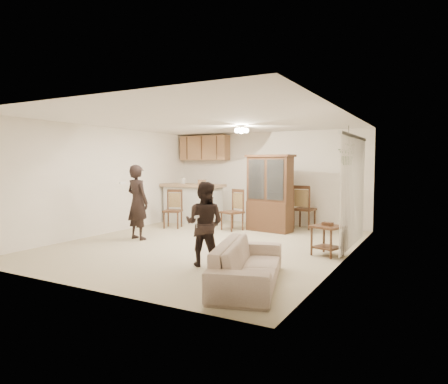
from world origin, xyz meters
The scene contains 23 objects.
floor centered at (0.00, 0.00, 0.00)m, with size 6.50×6.50×0.00m, color #BAAE8D.
ceiling centered at (0.00, 0.00, 2.50)m, with size 5.50×6.50×0.02m, color white.
wall_back centered at (0.00, 3.25, 1.25)m, with size 5.50×0.02×2.50m, color white.
wall_front centered at (0.00, -3.25, 1.25)m, with size 5.50×0.02×2.50m, color white.
wall_left centered at (-2.75, 0.00, 1.25)m, with size 0.02×6.50×2.50m, color white.
wall_right centered at (2.75, 0.00, 1.25)m, with size 0.02×6.50×2.50m, color white.
breakfast_bar centered at (-1.85, 2.35, 0.50)m, with size 1.60×0.55×1.00m, color silver.
bar_top centered at (-1.85, 2.35, 1.05)m, with size 1.75×0.70×0.08m, color tan.
upper_cabinets centered at (-1.90, 3.07, 2.10)m, with size 1.50×0.34×0.70m, color brown.
vertical_blinds centered at (2.71, 0.90, 1.10)m, with size 0.06×2.30×2.10m, color silver, non-canonical shape.
ceiling_fixture centered at (0.20, 1.20, 2.40)m, with size 0.36×0.36×0.20m, color #FCE7BD, non-canonical shape.
hanging_plant centered at (2.30, 2.40, 1.85)m, with size 0.43×0.37×0.48m, color #245221.
plant_cord centered at (2.30, 2.40, 2.17)m, with size 0.01×0.01×0.65m, color black.
sofa centered at (1.90, -2.05, 0.37)m, with size 1.87×0.73×0.73m, color beige.
adult centered at (-1.60, -0.23, 0.90)m, with size 0.66×0.43×1.80m, color black.
child centered at (0.85, -1.46, 0.68)m, with size 0.66×0.51×1.35m, color black.
china_hutch centered at (0.52, 2.11, 0.92)m, with size 1.23×0.61×1.86m.
side_table centered at (2.41, 0.19, 0.28)m, with size 0.62×0.62×0.60m.
chair_bar centered at (-1.86, 1.42, 0.28)m, with size 0.55×0.55×0.98m.
chair_hutch_left centered at (-0.34, 1.80, 0.29)m, with size 0.58×0.58×1.01m.
chair_hutch_right centered at (1.14, 2.94, 0.31)m, with size 0.53×0.53×1.10m.
controller_adult centered at (-1.67, -0.60, 1.24)m, with size 0.04×0.14×0.04m, color white.
controller_child centered at (0.90, -1.77, 0.83)m, with size 0.04×0.12×0.04m, color white.
Camera 1 is at (4.15, -6.88, 1.63)m, focal length 32.00 mm.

